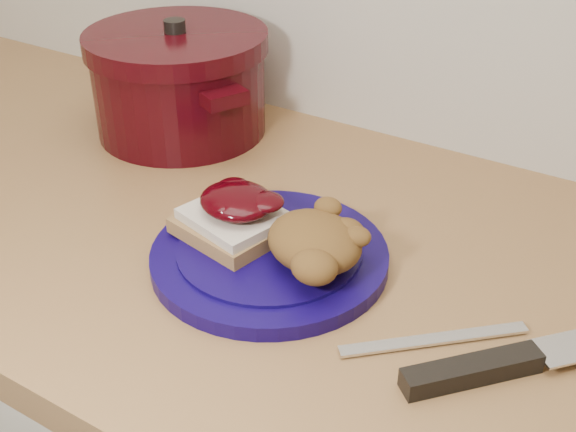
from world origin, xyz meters
The scene contains 7 objects.
plate centered at (-0.01, 1.46, 0.91)m, with size 0.24×0.24×0.02m, color #0E0443.
sandwich centered at (-0.05, 1.46, 0.94)m, with size 0.12×0.11×0.05m.
stuffing_mound centered at (0.05, 1.46, 0.94)m, with size 0.10×0.09×0.05m, color brown.
chef_knife centered at (0.26, 1.44, 0.91)m, with size 0.24×0.27×0.02m.
butter_knife centered at (0.19, 1.43, 0.90)m, with size 0.18×0.01×0.00m, color silver.
dutch_oven centered at (-0.29, 1.66, 0.97)m, with size 0.33×0.33×0.16m.
pepper_grinder centered at (-0.33, 1.66, 0.96)m, with size 0.06×0.06×0.13m.
Camera 1 is at (0.33, 0.95, 1.34)m, focal length 45.00 mm.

